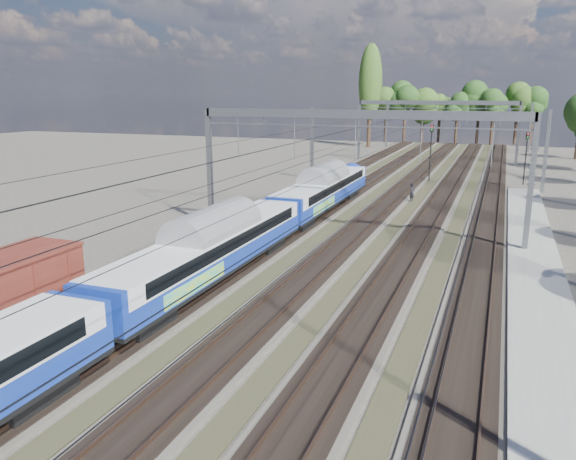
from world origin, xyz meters
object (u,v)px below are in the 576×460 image
(signal_near, at_px, (431,146))
(signal_far, at_px, (526,152))
(worker, at_px, (412,192))
(emu_train, at_px, (210,242))

(signal_near, xyz_separation_m, signal_far, (10.28, 1.10, -0.44))
(worker, height_order, signal_near, signal_near)
(emu_train, xyz_separation_m, signal_near, (6.31, 41.64, 1.70))
(signal_far, bearing_deg, emu_train, -135.06)
(emu_train, height_order, signal_far, signal_far)
(emu_train, relative_size, signal_near, 9.16)
(emu_train, height_order, signal_near, signal_near)
(emu_train, bearing_deg, worker, 77.12)
(signal_near, height_order, signal_far, signal_near)
(worker, bearing_deg, signal_far, -22.63)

